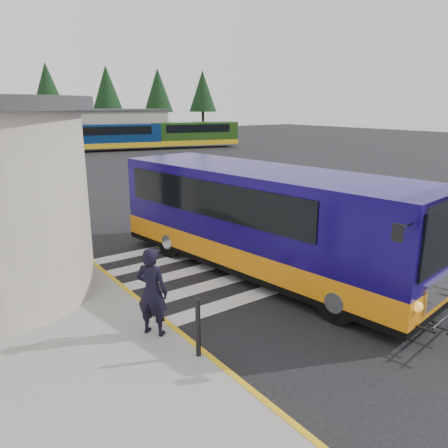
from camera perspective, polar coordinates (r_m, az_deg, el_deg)
ground at (r=14.61m, az=0.10°, el=-3.69°), size 140.00×140.00×0.00m
curb_strip at (r=16.39m, az=-20.01°, el=-2.22°), size 0.12×34.00×0.16m
crosswalk at (r=13.72m, az=0.38°, el=-4.95°), size 8.00×5.35×0.01m
depot_building at (r=55.07m, az=-21.50°, el=11.57°), size 26.40×8.40×4.20m
tree_line at (r=62.87m, az=-23.65°, el=15.98°), size 58.40×4.40×10.00m
transit_bus at (r=12.64m, az=5.34°, el=0.03°), size 4.67×10.95×3.01m
pedestrian_a at (r=9.11m, az=-9.38°, el=-8.71°), size 0.76×0.82×1.87m
pedestrian_b at (r=11.66m, az=-24.82°, el=-5.02°), size 0.81×0.95×1.69m
bollard at (r=8.41m, az=-3.40°, el=-13.38°), size 0.10×0.10×1.17m
far_bus_a at (r=48.32m, az=-13.98°, el=11.12°), size 9.61×4.83×2.39m
far_bus_b at (r=50.46m, az=-3.79°, el=11.73°), size 9.82×4.96×2.44m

